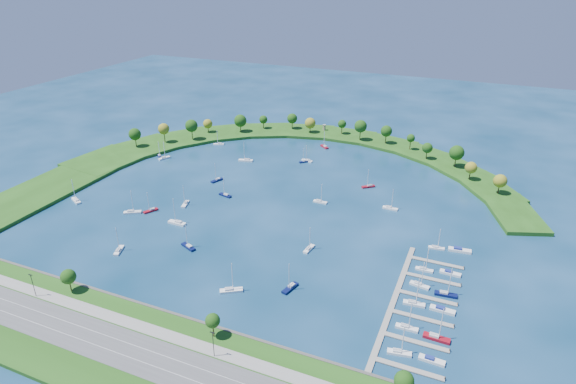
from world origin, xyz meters
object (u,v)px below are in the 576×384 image
at_px(moored_boat_17, 290,287).
at_px(docked_boat_11, 459,250).
at_px(moored_boat_1, 320,201).
at_px(moored_boat_10, 325,146).
at_px(moored_boat_11, 304,161).
at_px(moored_boat_20, 119,250).
at_px(moored_boat_18, 185,203).
at_px(moored_boat_16, 231,290).
at_px(docked_boat_3, 436,337).
at_px(moored_boat_7, 151,210).
at_px(docked_boat_7, 446,294).
at_px(moored_boat_15, 177,222).
at_px(docked_boat_5, 442,310).
at_px(moored_boat_2, 309,248).
at_px(moored_boat_9, 246,160).
at_px(moored_boat_4, 164,158).
at_px(moored_boat_13, 76,200).
at_px(docked_boat_1, 431,360).
at_px(docked_boat_10, 436,247).
at_px(moored_boat_21, 307,160).
at_px(moored_boat_8, 217,180).
at_px(docked_boat_8, 424,269).
at_px(docked_boat_9, 450,273).
at_px(moored_boat_14, 132,212).
at_px(moored_boat_19, 225,195).
at_px(moored_boat_12, 390,208).
at_px(moored_boat_6, 369,186).
at_px(docked_boat_0, 399,352).
at_px(moored_boat_5, 160,156).
at_px(moored_boat_0, 219,144).
at_px(docked_boat_2, 407,327).
at_px(harbor_tower, 324,127).
at_px(moored_boat_3, 188,246).
at_px(dock_system, 413,305).
at_px(docked_boat_6, 420,284).

relative_size(moored_boat_17, docked_boat_11, 1.22).
relative_size(moored_boat_1, moored_boat_10, 0.94).
xyz_separation_m(moored_boat_11, moored_boat_20, (-37.84, -133.32, 0.06)).
bearing_deg(moored_boat_18, moored_boat_16, 30.00).
bearing_deg(docked_boat_3, moored_boat_7, 167.81).
height_order(moored_boat_10, docked_boat_7, docked_boat_7).
bearing_deg(moored_boat_15, docked_boat_5, 173.81).
xyz_separation_m(moored_boat_2, moored_boat_9, (-76.92, 84.68, 0.07)).
distance_m(moored_boat_4, moored_boat_13, 71.84).
relative_size(docked_boat_1, docked_boat_10, 0.82).
height_order(moored_boat_16, docked_boat_7, moored_boat_16).
bearing_deg(docked_boat_3, docked_boat_10, 99.76).
bearing_deg(docked_boat_5, docked_boat_3, -87.80).
distance_m(moored_boat_13, docked_boat_10, 190.29).
distance_m(moored_boat_13, moored_boat_21, 141.61).
bearing_deg(moored_boat_8, docked_boat_3, 78.91).
bearing_deg(moored_boat_16, moored_boat_21, 66.73).
distance_m(docked_boat_8, docked_boat_9, 10.57).
bearing_deg(moored_boat_14, moored_boat_19, 16.12).
distance_m(moored_boat_10, moored_boat_12, 98.30).
xyz_separation_m(moored_boat_6, docked_boat_11, (55.50, -51.06, -0.14)).
xyz_separation_m(moored_boat_9, moored_boat_18, (-0.71, -68.82, -0.06)).
xyz_separation_m(moored_boat_14, docked_boat_0, (148.45, -45.26, -0.04)).
bearing_deg(moored_boat_10, moored_boat_5, 72.50).
xyz_separation_m(moored_boat_17, docked_boat_5, (57.86, 9.95, -0.23)).
relative_size(docked_boat_3, docked_boat_9, 1.55).
height_order(moored_boat_2, moored_boat_18, moored_boat_18).
distance_m(moored_boat_0, moored_boat_7, 104.56).
relative_size(moored_boat_13, moored_boat_20, 1.10).
bearing_deg(moored_boat_15, moored_boat_1, -137.82).
relative_size(docked_boat_7, docked_boat_8, 1.17).
relative_size(moored_boat_20, docked_boat_3, 0.88).
bearing_deg(docked_boat_11, docked_boat_2, -107.52).
distance_m(moored_boat_15, moored_boat_17, 77.57).
height_order(harbor_tower, docked_boat_3, docked_boat_3).
bearing_deg(moored_boat_11, moored_boat_3, 39.76).
bearing_deg(docked_boat_3, moored_boat_10, 122.98).
height_order(moored_boat_6, moored_boat_21, moored_boat_6).
relative_size(moored_boat_5, moored_boat_8, 0.96).
xyz_separation_m(docked_boat_1, docked_boat_9, (-0.00, 53.35, 0.01)).
height_order(moored_boat_5, moored_boat_11, moored_boat_5).
bearing_deg(docked_boat_8, moored_boat_12, 116.42).
xyz_separation_m(dock_system, moored_boat_7, (-140.61, 23.36, 0.54)).
relative_size(docked_boat_6, docked_boat_10, 1.12).
bearing_deg(dock_system, moored_boat_14, 173.11).
bearing_deg(moored_boat_6, moored_boat_19, -7.30).
relative_size(docked_boat_10, docked_boat_11, 1.03).
relative_size(moored_boat_3, docked_boat_5, 1.33).
bearing_deg(moored_boat_20, docked_boat_1, -115.42).
bearing_deg(docked_boat_1, moored_boat_8, 147.53).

